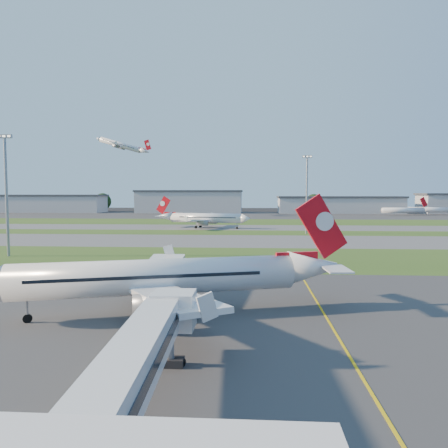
# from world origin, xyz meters

# --- Properties ---
(ground) EXTENTS (700.00, 700.00, 0.00)m
(ground) POSITION_xyz_m (0.00, 0.00, 0.00)
(ground) COLOR black
(ground) RESTS_ON ground
(apron_near) EXTENTS (300.00, 70.00, 0.01)m
(apron_near) POSITION_xyz_m (0.00, 0.00, 0.01)
(apron_near) COLOR #333335
(apron_near) RESTS_ON ground
(grass_strip_a) EXTENTS (300.00, 34.00, 0.01)m
(grass_strip_a) POSITION_xyz_m (0.00, 52.00, 0.01)
(grass_strip_a) COLOR #314F1A
(grass_strip_a) RESTS_ON ground
(taxiway_a) EXTENTS (300.00, 32.00, 0.01)m
(taxiway_a) POSITION_xyz_m (0.00, 85.00, 0.01)
(taxiway_a) COLOR #515154
(taxiway_a) RESTS_ON ground
(grass_strip_b) EXTENTS (300.00, 18.00, 0.01)m
(grass_strip_b) POSITION_xyz_m (0.00, 110.00, 0.01)
(grass_strip_b) COLOR #314F1A
(grass_strip_b) RESTS_ON ground
(taxiway_b) EXTENTS (300.00, 26.00, 0.01)m
(taxiway_b) POSITION_xyz_m (0.00, 132.00, 0.01)
(taxiway_b) COLOR #515154
(taxiway_b) RESTS_ON ground
(grass_strip_c) EXTENTS (300.00, 40.00, 0.01)m
(grass_strip_c) POSITION_xyz_m (0.00, 165.00, 0.01)
(grass_strip_c) COLOR #314F1A
(grass_strip_c) RESTS_ON ground
(apron_far) EXTENTS (400.00, 80.00, 0.01)m
(apron_far) POSITION_xyz_m (0.00, 225.00, 0.01)
(apron_far) COLOR #333335
(apron_far) RESTS_ON ground
(yellow_line) EXTENTS (0.25, 60.00, 0.02)m
(yellow_line) POSITION_xyz_m (5.00, 0.00, 0.00)
(yellow_line) COLOR gold
(yellow_line) RESTS_ON ground
(jet_bridge) EXTENTS (4.20, 26.90, 6.20)m
(jet_bridge) POSITION_xyz_m (-9.81, -15.24, 4.01)
(jet_bridge) COLOR silver
(jet_bridge) RESTS_ON ground
(airliner_parked) EXTENTS (37.47, 31.50, 11.99)m
(airliner_parked) POSITION_xyz_m (-13.28, 9.71, 4.21)
(airliner_parked) COLOR silver
(airliner_parked) RESTS_ON ground
(airliner_taxiing) EXTENTS (34.51, 28.93, 10.94)m
(airliner_taxiing) POSITION_xyz_m (-20.73, 128.14, 3.84)
(airliner_taxiing) COLOR silver
(airliner_taxiing) RESTS_ON ground
(airliner_departing) EXTENTS (31.25, 26.44, 9.75)m
(airliner_departing) POSITION_xyz_m (-79.70, 216.08, 41.36)
(airliner_departing) COLOR silver
(mini_jet_near) EXTENTS (28.37, 8.27, 9.48)m
(mini_jet_near) POSITION_xyz_m (86.13, 225.27, 3.28)
(mini_jet_near) COLOR silver
(mini_jet_near) RESTS_ON ground
(mini_jet_far) EXTENTS (28.63, 5.58, 9.48)m
(mini_jet_far) POSITION_xyz_m (105.71, 234.73, 3.28)
(mini_jet_far) COLOR silver
(mini_jet_far) RESTS_ON ground
(light_mast_west) EXTENTS (3.20, 0.70, 25.80)m
(light_mast_west) POSITION_xyz_m (-55.00, 52.00, 14.81)
(light_mast_west) COLOR gray
(light_mast_west) RESTS_ON ground
(light_mast_centre) EXTENTS (3.20, 0.70, 25.80)m
(light_mast_centre) POSITION_xyz_m (15.00, 108.00, 14.81)
(light_mast_centre) COLOR gray
(light_mast_centre) RESTS_ON ground
(hangar_far_west) EXTENTS (91.80, 23.00, 12.20)m
(hangar_far_west) POSITION_xyz_m (-150.00, 255.00, 6.14)
(hangar_far_west) COLOR #A6A9AE
(hangar_far_west) RESTS_ON ground
(hangar_west) EXTENTS (71.40, 23.00, 15.20)m
(hangar_west) POSITION_xyz_m (-45.00, 255.00, 7.64)
(hangar_west) COLOR #A6A9AE
(hangar_west) RESTS_ON ground
(hangar_east) EXTENTS (81.60, 23.00, 11.20)m
(hangar_east) POSITION_xyz_m (55.00, 255.00, 5.64)
(hangar_east) COLOR #A6A9AE
(hangar_east) RESTS_ON ground
(tree_west) EXTENTS (12.10, 12.10, 13.20)m
(tree_west) POSITION_xyz_m (-110.00, 270.00, 7.14)
(tree_west) COLOR black
(tree_west) RESTS_ON ground
(tree_mid_west) EXTENTS (9.90, 9.90, 10.80)m
(tree_mid_west) POSITION_xyz_m (-20.00, 266.00, 5.84)
(tree_mid_west) COLOR black
(tree_mid_west) RESTS_ON ground
(tree_mid_east) EXTENTS (11.55, 11.55, 12.60)m
(tree_mid_east) POSITION_xyz_m (40.00, 269.00, 6.81)
(tree_mid_east) COLOR black
(tree_mid_east) RESTS_ON ground
(tree_east) EXTENTS (10.45, 10.45, 11.40)m
(tree_east) POSITION_xyz_m (115.00, 267.00, 6.16)
(tree_east) COLOR black
(tree_east) RESTS_ON ground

